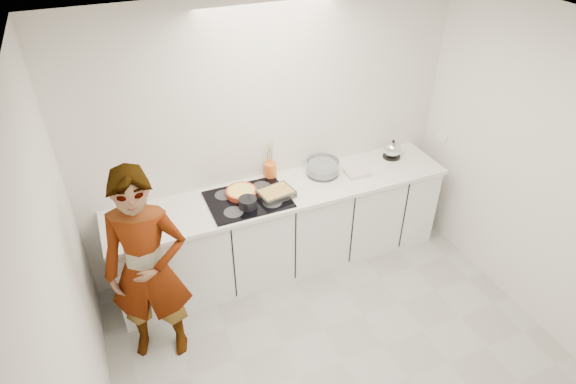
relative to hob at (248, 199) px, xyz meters
name	(u,v)px	position (x,y,z in m)	size (l,w,h in m)	color
floor	(343,361)	(0.35, -1.26, -0.92)	(3.60, 3.20, 0.00)	#AAAAA6
ceiling	(375,51)	(0.35, -1.26, 1.68)	(3.60, 3.20, 0.00)	white
wall_back	(270,138)	(0.35, 0.34, 0.38)	(3.60, 0.00, 2.60)	silver
wall_left	(72,324)	(-1.45, -1.26, 0.38)	(0.00, 3.20, 2.60)	silver
wall_right	(551,183)	(2.15, -1.24, 0.38)	(0.02, 3.20, 2.60)	silver
base_cabinets	(284,230)	(0.35, 0.02, -0.48)	(3.20, 0.58, 0.87)	white
countertop	(283,192)	(0.35, 0.02, -0.03)	(3.24, 0.64, 0.04)	white
hob	(248,199)	(0.00, 0.00, 0.00)	(0.72, 0.54, 0.01)	black
tart_dish	(241,192)	(-0.03, 0.09, 0.03)	(0.37, 0.37, 0.05)	#B0371D
saucepan	(248,203)	(-0.04, -0.12, 0.05)	(0.17, 0.17, 0.15)	black
baking_dish	(276,193)	(0.24, -0.06, 0.04)	(0.34, 0.28, 0.06)	silver
mixing_bowl	(323,168)	(0.81, 0.13, 0.06)	(0.33, 0.33, 0.15)	silver
tea_towel	(358,173)	(1.12, -0.01, 0.01)	(0.23, 0.17, 0.04)	white
kettle	(392,150)	(1.60, 0.14, 0.08)	(0.22, 0.22, 0.20)	black
utensil_crock	(270,170)	(0.33, 0.28, 0.07)	(0.12, 0.12, 0.15)	orange
cook	(148,270)	(-0.98, -0.52, -0.04)	(0.64, 0.42, 1.75)	white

